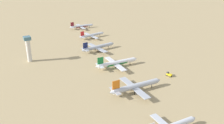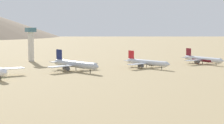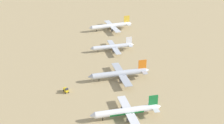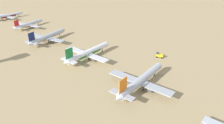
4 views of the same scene
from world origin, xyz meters
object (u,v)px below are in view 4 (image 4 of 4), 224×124
at_px(parked_jet_2, 141,80).
at_px(parked_jet_5, 29,24).
at_px(parked_jet_6, 8,16).
at_px(parked_jet_3, 88,53).
at_px(parked_jet_4, 47,37).
at_px(service_truck, 159,55).

relative_size(parked_jet_2, parked_jet_5, 1.25).
xyz_separation_m(parked_jet_5, parked_jet_6, (6.42, 52.41, -0.06)).
xyz_separation_m(parked_jet_2, parked_jet_3, (11.21, 51.61, -0.25)).
xyz_separation_m(parked_jet_3, parked_jet_6, (25.78, 155.57, -0.81)).
distance_m(parked_jet_4, parked_jet_6, 104.57).
distance_m(parked_jet_5, service_truck, 146.60).
distance_m(parked_jet_3, parked_jet_5, 104.96).
relative_size(parked_jet_4, service_truck, 8.39).
height_order(parked_jet_2, parked_jet_5, parked_jet_2).
xyz_separation_m(parked_jet_5, service_truck, (13.86, -145.94, -1.84)).
relative_size(parked_jet_3, parked_jet_5, 1.21).
height_order(parked_jet_2, parked_jet_4, parked_jet_2).
relative_size(parked_jet_3, parked_jet_4, 1.04).
height_order(parked_jet_3, parked_jet_6, parked_jet_3).
bearing_deg(parked_jet_3, parked_jet_5, 79.37).
xyz_separation_m(parked_jet_4, service_truck, (28.59, -95.93, -2.47)).
bearing_deg(parked_jet_2, parked_jet_6, 79.88).
xyz_separation_m(parked_jet_2, service_truck, (44.43, 8.84, -2.84)).
xyz_separation_m(parked_jet_6, service_truck, (7.45, -198.34, -1.78)).
distance_m(parked_jet_2, parked_jet_6, 210.46).
relative_size(parked_jet_4, parked_jet_5, 1.16).
height_order(parked_jet_3, service_truck, parked_jet_3).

